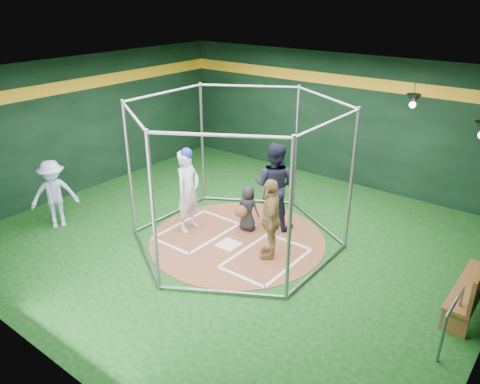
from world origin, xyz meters
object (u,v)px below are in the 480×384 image
Objects in this scene: visitor_leopard at (271,219)px; umpire at (274,186)px; batter_figure at (188,190)px; dugout_bench at (477,283)px.

umpire reaches higher than visitor_leopard.
umpire is at bearing 42.06° from batter_figure.
batter_figure is at bearing -118.68° from visitor_leopard.
umpire reaches higher than dugout_bench.
umpire is 1.09× the size of dugout_bench.
visitor_leopard is 0.92× the size of dugout_bench.
batter_figure is 1.91m from umpire.
visitor_leopard is (2.10, 0.14, -0.11)m from batter_figure.
dugout_bench is at bearing 161.66° from umpire.
umpire is at bearing 173.72° from dugout_bench.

